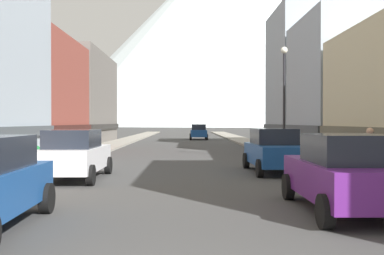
% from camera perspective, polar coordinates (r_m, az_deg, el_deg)
% --- Properties ---
extents(sidewalk_left, '(2.50, 100.00, 0.15)m').
position_cam_1_polar(sidewalk_left, '(39.61, -10.08, -2.17)').
color(sidewalk_left, gray).
rests_on(sidewalk_left, ground).
extents(sidewalk_right, '(2.50, 100.00, 0.15)m').
position_cam_1_polar(sidewalk_right, '(39.55, 8.10, -2.17)').
color(sidewalk_right, gray).
rests_on(sidewalk_right, ground).
extents(storefront_left_2, '(7.30, 9.96, 7.74)m').
position_cam_1_polar(storefront_left_2, '(32.89, -20.66, 3.58)').
color(storefront_left_2, brown).
rests_on(storefront_left_2, ground).
extents(storefront_left_3, '(8.68, 13.85, 8.52)m').
position_cam_1_polar(storefront_left_3, '(44.93, -16.07, 3.30)').
color(storefront_left_3, '#66605B').
rests_on(storefront_left_3, ground).
extents(storefront_right_2, '(7.76, 8.50, 8.67)m').
position_cam_1_polar(storefront_right_2, '(30.84, 20.32, 4.62)').
color(storefront_right_2, '#99A5B2').
rests_on(storefront_right_2, ground).
extents(storefront_right_3, '(9.90, 8.33, 11.32)m').
position_cam_1_polar(storefront_right_3, '(39.57, 17.19, 5.65)').
color(storefront_right_3, '#99A5B2').
rests_on(storefront_right_3, ground).
extents(car_left_1, '(2.07, 4.40, 1.78)m').
position_cam_1_polar(car_left_1, '(16.66, -14.64, -3.29)').
color(car_left_1, silver).
rests_on(car_left_1, ground).
extents(car_right_0, '(2.10, 4.42, 1.78)m').
position_cam_1_polar(car_right_0, '(10.84, 18.73, -5.44)').
color(car_right_0, '#591E72').
rests_on(car_right_0, ground).
extents(car_right_1, '(2.15, 4.44, 1.78)m').
position_cam_1_polar(car_right_1, '(18.75, 10.36, -2.83)').
color(car_right_1, '#19478C').
rests_on(car_right_1, ground).
extents(car_driving_0, '(2.06, 4.40, 1.78)m').
position_cam_1_polar(car_driving_0, '(52.55, 0.83, -0.55)').
color(car_driving_0, '#19478C').
rests_on(car_driving_0, ground).
extents(potted_plant_1, '(0.51, 0.51, 0.78)m').
position_cam_1_polar(potted_plant_1, '(22.89, -19.08, -3.13)').
color(potted_plant_1, gray).
rests_on(potted_plant_1, sidewalk_left).
extents(potted_plant_2, '(0.53, 0.53, 0.79)m').
position_cam_1_polar(potted_plant_2, '(21.92, -19.92, -3.27)').
color(potted_plant_2, '#4C4C51').
rests_on(potted_plant_2, sidewalk_left).
extents(pedestrian_2, '(0.36, 0.36, 1.72)m').
position_cam_1_polar(pedestrian_2, '(16.01, 21.51, -3.31)').
color(pedestrian_2, navy).
rests_on(pedestrian_2, sidewalk_right).
extents(streetlamp_right, '(0.36, 0.36, 5.86)m').
position_cam_1_polar(streetlamp_right, '(24.39, 11.53, 5.24)').
color(streetlamp_right, black).
rests_on(streetlamp_right, sidewalk_right).
extents(mountain_backdrop, '(201.11, 201.11, 105.94)m').
position_cam_1_polar(mountain_backdrop, '(269.70, 3.82, 11.59)').
color(mountain_backdrop, silver).
rests_on(mountain_backdrop, ground).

